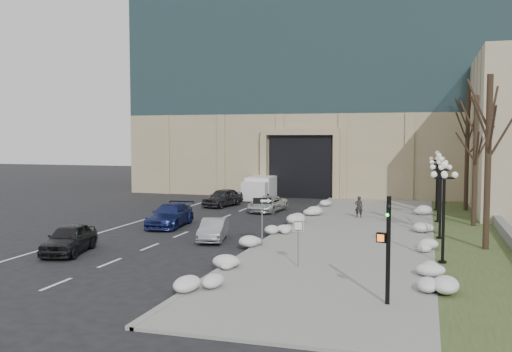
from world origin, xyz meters
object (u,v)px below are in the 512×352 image
(traffic_signal, at_px, (387,252))
(box_truck, at_px, (262,188))
(car_d, at_px, (268,204))
(one_way_sign, at_px, (265,207))
(pedestrian, at_px, (359,207))
(car_e, at_px, (223,197))
(lamppost_c, at_px, (438,178))
(car_b, at_px, (213,230))
(lamppost_a, at_px, (444,198))
(car_c, at_px, (170,215))
(keep_sign, at_px, (298,234))
(car_a, at_px, (69,239))
(lamppost_d, at_px, (437,172))
(lamppost_b, at_px, (441,186))

(traffic_signal, bearing_deg, box_truck, 128.93)
(car_d, bearing_deg, one_way_sign, -68.38)
(pedestrian, bearing_deg, traffic_signal, 90.04)
(car_e, xyz_separation_m, lamppost_c, (17.12, -4.67, 2.32))
(car_b, xyz_separation_m, lamppost_a, (12.23, -2.73, 2.46))
(car_c, relative_size, keep_sign, 2.32)
(car_e, distance_m, traffic_signal, 29.22)
(car_b, xyz_separation_m, car_d, (-0.37, 12.78, -0.01))
(car_a, xyz_separation_m, car_e, (0.81, 20.29, 0.01))
(car_b, xyz_separation_m, keep_sign, (6.09, -5.46, 0.98))
(keep_sign, bearing_deg, car_d, 93.52)
(pedestrian, bearing_deg, car_c, 21.71)
(keep_sign, relative_size, lamppost_d, 0.46)
(car_a, distance_m, box_truck, 26.98)
(car_e, xyz_separation_m, pedestrian, (11.79, -4.24, 0.13))
(car_d, height_order, car_e, car_e)
(car_d, distance_m, car_e, 5.01)
(car_a, relative_size, car_e, 0.98)
(car_d, bearing_deg, car_a, -99.74)
(keep_sign, bearing_deg, car_e, 102.30)
(car_a, xyz_separation_m, traffic_signal, (15.91, -4.70, 1.17))
(box_truck, bearing_deg, lamppost_b, -50.97)
(car_b, xyz_separation_m, lamppost_d, (12.23, 16.77, 2.46))
(car_c, xyz_separation_m, box_truck, (1.13, 17.62, 0.29))
(keep_sign, height_order, lamppost_c, lamppost_c)
(keep_sign, distance_m, lamppost_c, 16.94)
(car_a, relative_size, box_truck, 0.64)
(car_e, height_order, lamppost_c, lamppost_c)
(one_way_sign, xyz_separation_m, lamppost_b, (8.84, 5.02, 0.87))
(pedestrian, distance_m, lamppost_a, 14.62)
(car_d, relative_size, lamppost_a, 0.92)
(traffic_signal, bearing_deg, lamppost_a, 90.23)
(lamppost_a, relative_size, lamppost_d, 1.00)
(car_b, distance_m, lamppost_c, 16.16)
(car_b, bearing_deg, car_e, 96.42)
(car_e, bearing_deg, one_way_sign, -50.00)
(pedestrian, bearing_deg, lamppost_a, 102.59)
(traffic_signal, bearing_deg, lamppost_b, 97.33)
(car_c, height_order, lamppost_d, lamppost_d)
(car_e, distance_m, lamppost_a, 24.72)
(car_a, bearing_deg, car_c, 69.62)
(lamppost_b, bearing_deg, lamppost_d, 90.00)
(car_c, bearing_deg, lamppost_c, 15.38)
(lamppost_a, bearing_deg, car_a, -171.69)
(box_truck, height_order, lamppost_b, lamppost_b)
(keep_sign, relative_size, lamppost_b, 0.46)
(car_b, relative_size, one_way_sign, 1.41)
(car_b, height_order, car_c, car_c)
(car_b, xyz_separation_m, car_c, (-4.51, 3.90, 0.12))
(car_d, bearing_deg, keep_sign, -63.86)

